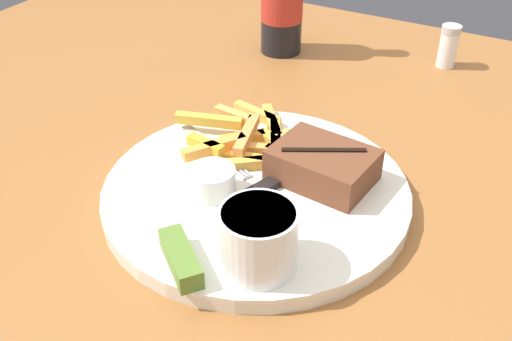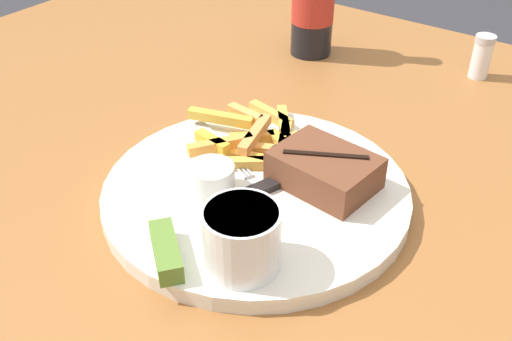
% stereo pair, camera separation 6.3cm
% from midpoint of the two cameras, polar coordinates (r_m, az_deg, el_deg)
% --- Properties ---
extents(dining_table, '(1.40, 1.18, 0.74)m').
position_cam_midpoint_polar(dining_table, '(0.70, 2.61, -7.33)').
color(dining_table, '#935B2D').
rests_on(dining_table, ground_plane).
extents(dinner_plate, '(0.33, 0.33, 0.02)m').
position_cam_midpoint_polar(dinner_plate, '(0.65, 2.79, -2.20)').
color(dinner_plate, silver).
rests_on(dinner_plate, dining_table).
extents(steak_portion, '(0.11, 0.09, 0.04)m').
position_cam_midpoint_polar(steak_portion, '(0.64, 9.35, -0.02)').
color(steak_portion, brown).
rests_on(steak_portion, dinner_plate).
extents(fries_pile, '(0.16, 0.16, 0.02)m').
position_cam_midpoint_polar(fries_pile, '(0.70, 2.58, 3.08)').
color(fries_pile, gold).
rests_on(fries_pile, dinner_plate).
extents(coleslaw_cup, '(0.07, 0.07, 0.06)m').
position_cam_midpoint_polar(coleslaw_cup, '(0.53, 2.07, -6.35)').
color(coleslaw_cup, white).
rests_on(coleslaw_cup, dinner_plate).
extents(dipping_sauce_cup, '(0.05, 0.05, 0.03)m').
position_cam_midpoint_polar(dipping_sauce_cup, '(0.63, -1.39, -0.72)').
color(dipping_sauce_cup, silver).
rests_on(dipping_sauce_cup, dinner_plate).
extents(pickle_spear, '(0.07, 0.06, 0.02)m').
position_cam_midpoint_polar(pickle_spear, '(0.55, -5.65, -7.60)').
color(pickle_spear, '#567A2D').
rests_on(pickle_spear, dinner_plate).
extents(fork_utensil, '(0.13, 0.07, 0.00)m').
position_cam_midpoint_polar(fork_utensil, '(0.70, -0.89, 2.30)').
color(fork_utensil, '#B7B7BC').
rests_on(fork_utensil, dinner_plate).
extents(knife_utensil, '(0.07, 0.16, 0.01)m').
position_cam_midpoint_polar(knife_utensil, '(0.66, 6.51, -0.44)').
color(knife_utensil, '#B7B7BC').
rests_on(knife_utensil, dinner_plate).
extents(beer_bottle, '(0.07, 0.07, 0.24)m').
position_cam_midpoint_polar(beer_bottle, '(0.96, 7.41, 15.60)').
color(beer_bottle, black).
rests_on(beer_bottle, dining_table).
extents(salt_shaker, '(0.03, 0.03, 0.07)m').
position_cam_midpoint_polar(salt_shaker, '(0.96, 22.51, 9.96)').
color(salt_shaker, white).
rests_on(salt_shaker, dining_table).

